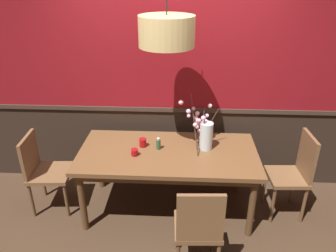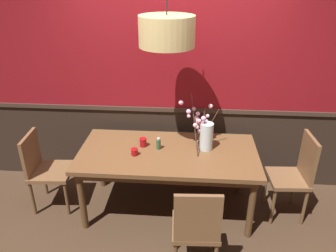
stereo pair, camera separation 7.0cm
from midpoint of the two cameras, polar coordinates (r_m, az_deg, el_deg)
name	(u,v)px [view 2 (the right image)]	position (r m, az deg, el deg)	size (l,w,h in m)	color
ground_plane	(168,208)	(3.93, 0.52, -14.02)	(24.00, 24.00, 0.00)	#422D1E
back_wall	(172,80)	(3.86, 1.28, 7.95)	(5.44, 0.14, 2.68)	#2D2119
dining_table	(168,158)	(3.54, 0.57, -5.62)	(1.90, 0.93, 0.75)	brown
chair_far_side_right	(193,134)	(4.35, 4.85, -1.44)	(0.42, 0.44, 0.97)	brown
chair_head_west_end	(44,167)	(3.93, -20.21, -6.71)	(0.47, 0.46, 0.90)	brown
chair_head_east_end	(295,173)	(3.79, 21.77, -7.59)	(0.41, 0.43, 0.97)	brown
chair_near_side_right	(196,227)	(2.94, 5.63, -17.07)	(0.43, 0.42, 0.94)	brown
chair_far_side_left	(150,133)	(4.40, -2.73, -1.28)	(0.49, 0.44, 0.90)	brown
vase_with_blossoms	(205,133)	(3.49, 6.94, -1.26)	(0.42, 0.37, 0.58)	silver
candle_holder_nearer_center	(134,152)	(3.43, -5.27, -4.50)	(0.08, 0.08, 0.07)	#9E0F14
candle_holder_nearer_edge	(143,142)	(3.58, -3.80, -2.84)	(0.08, 0.08, 0.10)	#9E0F14
condiment_bottle	(159,144)	(3.51, -1.09, -3.11)	(0.05, 0.05, 0.13)	#2D5633
pendant_lamp	(167,31)	(3.12, 0.46, 16.13)	(0.52, 0.52, 0.83)	tan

